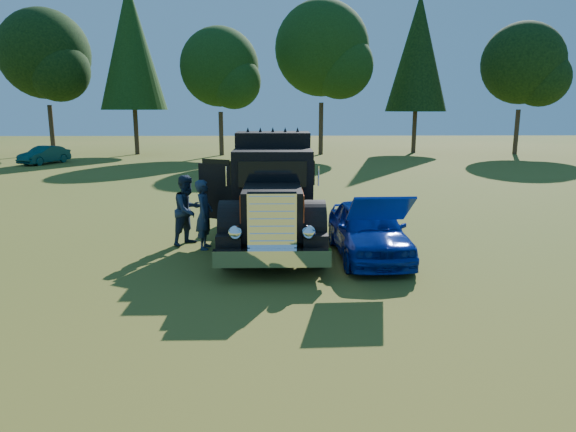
# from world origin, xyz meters

# --- Properties ---
(ground) EXTENTS (120.00, 120.00, 0.00)m
(ground) POSITION_xyz_m (0.00, 0.00, 0.00)
(ground) COLOR #3F5519
(ground) RESTS_ON ground
(treeline) EXTENTS (72.10, 24.04, 13.84)m
(treeline) POSITION_xyz_m (-4.16, 27.05, 7.77)
(treeline) COLOR #2D2116
(treeline) RESTS_ON ground
(diamond_t_truck) EXTENTS (3.28, 7.16, 3.00)m
(diamond_t_truck) POSITION_xyz_m (0.29, 1.83, 1.28)
(diamond_t_truck) COLOR black
(diamond_t_truck) RESTS_ON ground
(hotrod_coupe) EXTENTS (1.81, 4.26, 1.89)m
(hotrod_coupe) POSITION_xyz_m (2.67, 0.46, 0.70)
(hotrod_coupe) COLOR #0810AF
(hotrod_coupe) RESTS_ON ground
(spectator_near) EXTENTS (0.46, 0.68, 1.84)m
(spectator_near) POSITION_xyz_m (-1.51, 1.32, 0.92)
(spectator_near) COLOR #223750
(spectator_near) RESTS_ON ground
(spectator_far) EXTENTS (1.13, 1.17, 1.91)m
(spectator_far) POSITION_xyz_m (-2.01, 1.77, 0.95)
(spectator_far) COLOR #1F2549
(spectator_far) RESTS_ON ground
(distant_teal_car) EXTENTS (2.45, 3.83, 1.19)m
(distant_teal_car) POSITION_xyz_m (-15.28, 23.12, 0.60)
(distant_teal_car) COLOR #09323A
(distant_teal_car) RESTS_ON ground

